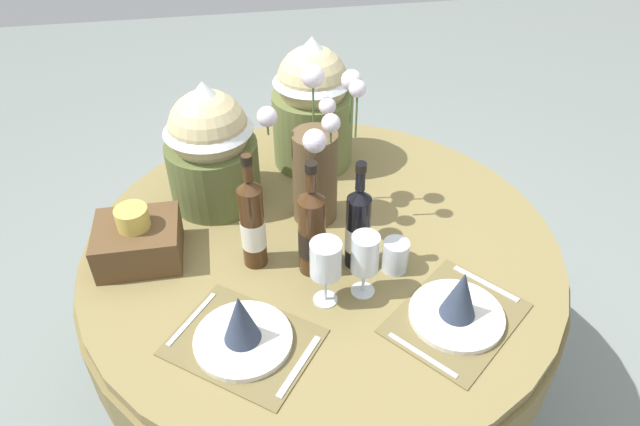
{
  "coord_description": "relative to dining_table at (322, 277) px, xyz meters",
  "views": [
    {
      "loc": [
        -0.22,
        -1.25,
        1.88
      ],
      "look_at": [
        0.0,
        0.03,
        0.83
      ],
      "focal_mm": 32.63,
      "sensor_mm": 36.0,
      "label": 1
    }
  ],
  "objects": [
    {
      "name": "ground",
      "position": [
        0.0,
        0.0,
        -0.6
      ],
      "size": [
        8.0,
        8.0,
        0.0
      ],
      "primitive_type": "plane",
      "color": "gray"
    },
    {
      "name": "dining_table",
      "position": [
        0.0,
        0.0,
        0.0
      ],
      "size": [
        1.41,
        1.41,
        0.75
      ],
      "color": "olive",
      "rests_on": "ground"
    },
    {
      "name": "place_setting_left",
      "position": [
        -0.25,
        -0.33,
        0.19
      ],
      "size": [
        0.43,
        0.41,
        0.16
      ],
      "color": "brown",
      "rests_on": "dining_table"
    },
    {
      "name": "place_setting_right",
      "position": [
        0.28,
        -0.34,
        0.19
      ],
      "size": [
        0.43,
        0.42,
        0.16
      ],
      "color": "brown",
      "rests_on": "dining_table"
    },
    {
      "name": "flower_vase",
      "position": [
        -0.0,
        0.12,
        0.34
      ],
      "size": [
        0.29,
        0.24,
        0.46
      ],
      "color": "brown",
      "rests_on": "dining_table"
    },
    {
      "name": "wine_bottle_left",
      "position": [
        -0.05,
        -0.1,
        0.28
      ],
      "size": [
        0.07,
        0.07,
        0.35
      ],
      "color": "#422814",
      "rests_on": "dining_table"
    },
    {
      "name": "wine_bottle_centre",
      "position": [
        -0.2,
        -0.05,
        0.29
      ],
      "size": [
        0.07,
        0.07,
        0.35
      ],
      "color": "#422814",
      "rests_on": "dining_table"
    },
    {
      "name": "wine_bottle_right",
      "position": [
        0.08,
        -0.1,
        0.27
      ],
      "size": [
        0.07,
        0.07,
        0.33
      ],
      "color": "black",
      "rests_on": "dining_table"
    },
    {
      "name": "wine_glass_left",
      "position": [
        -0.03,
        -0.23,
        0.29
      ],
      "size": [
        0.08,
        0.08,
        0.2
      ],
      "color": "silver",
      "rests_on": "dining_table"
    },
    {
      "name": "wine_glass_right",
      "position": [
        0.07,
        -0.21,
        0.28
      ],
      "size": [
        0.07,
        0.07,
        0.19
      ],
      "color": "silver",
      "rests_on": "dining_table"
    },
    {
      "name": "tumbler_mid",
      "position": [
        0.18,
        -0.14,
        0.19
      ],
      "size": [
        0.07,
        0.07,
        0.09
      ],
      "primitive_type": "cylinder",
      "color": "silver",
      "rests_on": "dining_table"
    },
    {
      "name": "gift_tub_back_left",
      "position": [
        -0.29,
        0.26,
        0.36
      ],
      "size": [
        0.28,
        0.28,
        0.41
      ],
      "color": "#566033",
      "rests_on": "dining_table"
    },
    {
      "name": "gift_tub_back_centre",
      "position": [
        0.04,
        0.43,
        0.38
      ],
      "size": [
        0.27,
        0.27,
        0.45
      ],
      "color": "olive",
      "rests_on": "dining_table"
    },
    {
      "name": "woven_basket_side_left",
      "position": [
        -0.51,
        0.02,
        0.21
      ],
      "size": [
        0.23,
        0.2,
        0.17
      ],
      "color": "brown",
      "rests_on": "dining_table"
    }
  ]
}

